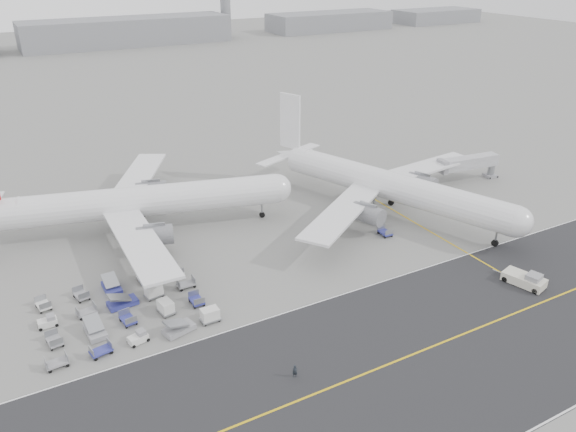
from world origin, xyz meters
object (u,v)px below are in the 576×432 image
airliner_a (137,202)px  airliner_b (386,184)px  pushback_tug (525,279)px  ground_crew_a (295,371)px  jet_bridge (469,164)px  control_tower (225,8)px

airliner_a → airliner_b: airliner_a is taller
pushback_tug → ground_crew_a: bearing=165.8°
jet_bridge → control_tower: bearing=86.1°
airliner_a → pushback_tug: (46.53, -46.84, -4.74)m
pushback_tug → airliner_b: bearing=78.3°
control_tower → pushback_tug: (-69.69, -278.39, -15.30)m
jet_bridge → ground_crew_a: jet_bridge is taller
control_tower → ground_crew_a: control_tower is taller
pushback_tug → jet_bridge: 43.25m
airliner_a → ground_crew_a: airliner_a is taller
control_tower → airliner_b: bearing=-106.3°
airliner_b → ground_crew_a: bearing=-159.9°
pushback_tug → jet_bridge: bearing=40.9°
pushback_tug → control_tower: bearing=60.4°
airliner_a → ground_crew_a: (5.55, -47.85, -4.82)m
airliner_a → ground_crew_a: bearing=-158.6°
airliner_b → jet_bridge: 26.31m
ground_crew_a → pushback_tug: bearing=22.6°
airliner_b → jet_bridge: (25.99, 3.78, -1.54)m
airliner_a → pushback_tug: size_ratio=6.83×
pushback_tug → airliner_a: bearing=119.2°
airliner_b → ground_crew_a: (-38.82, -33.19, -4.74)m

